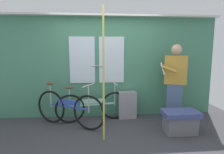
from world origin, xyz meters
The scene contains 8 objects.
ground_plane centered at (0.00, 0.00, -0.02)m, with size 6.41×3.89×0.04m, color #38383D.
train_door_wall centered at (-0.01, 1.14, 1.27)m, with size 5.41×0.28×2.44m.
bicycle_near_door centered at (-0.32, 0.76, 0.36)m, with size 1.68×0.47×0.87m.
bicycle_leaning_behind centered at (-0.82, 0.50, 0.39)m, with size 1.53×0.87×0.95m.
passenger_reading_newspaper centered at (1.56, 0.66, 0.93)m, with size 0.64×0.58×1.76m.
trash_bin_by_wall centered at (0.51, 0.92, 0.32)m, with size 0.42×0.28×0.64m, color gray.
handrail_pole centered at (-0.10, -0.19, 1.20)m, with size 0.04×0.04×2.40m, color #C6C14C.
bench_seat_corner centered at (1.42, -0.03, 0.24)m, with size 0.70×0.44×0.45m.
Camera 1 is at (-0.24, -3.55, 1.68)m, focal length 30.97 mm.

